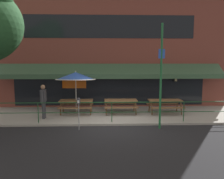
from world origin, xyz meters
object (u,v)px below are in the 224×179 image
(street_sign_pole, at_px, (161,76))
(picnic_table_left, at_px, (76,103))
(patio_umbrella_left, at_px, (76,76))
(pedestrian_walking, at_px, (43,100))
(picnic_table_centre, at_px, (121,103))
(picnic_table_right, at_px, (165,103))
(parking_meter_near, at_px, (79,104))

(street_sign_pole, bearing_deg, picnic_table_left, 147.82)
(picnic_table_left, bearing_deg, patio_umbrella_left, -90.00)
(patio_umbrella_left, height_order, street_sign_pole, street_sign_pole)
(street_sign_pole, bearing_deg, pedestrian_walking, 164.10)
(picnic_table_centre, height_order, pedestrian_walking, pedestrian_walking)
(picnic_table_right, height_order, parking_meter_near, parking_meter_near)
(picnic_table_left, xyz_separation_m, pedestrian_walking, (-1.52, -0.95, 0.35))
(parking_meter_near, bearing_deg, pedestrian_walking, 139.44)
(parking_meter_near, bearing_deg, picnic_table_centre, 52.74)
(picnic_table_centre, distance_m, parking_meter_near, 3.35)
(picnic_table_right, xyz_separation_m, street_sign_pole, (-0.90, -2.41, 1.63))
(picnic_table_left, distance_m, parking_meter_near, 2.70)
(pedestrian_walking, bearing_deg, picnic_table_centre, 13.67)
(picnic_table_left, xyz_separation_m, picnic_table_centre, (2.45, 0.02, 0.00))
(picnic_table_left, bearing_deg, street_sign_pole, -32.18)
(patio_umbrella_left, xyz_separation_m, pedestrian_walking, (-1.52, -0.91, -1.12))
(picnic_table_right, bearing_deg, parking_meter_near, -150.63)
(picnic_table_right, xyz_separation_m, patio_umbrella_left, (-4.90, 0.07, 1.47))
(picnic_table_right, bearing_deg, pedestrian_walking, -172.60)
(patio_umbrella_left, bearing_deg, picnic_table_centre, 1.40)
(picnic_table_centre, bearing_deg, parking_meter_near, -127.26)
(picnic_table_centre, distance_m, picnic_table_right, 2.45)
(picnic_table_left, bearing_deg, pedestrian_walking, -148.08)
(parking_meter_near, bearing_deg, picnic_table_right, 29.37)
(pedestrian_walking, bearing_deg, picnic_table_left, 31.92)
(parking_meter_near, bearing_deg, street_sign_pole, 1.69)
(street_sign_pole, bearing_deg, picnic_table_centre, 121.43)
(picnic_table_left, distance_m, patio_umbrella_left, 1.47)
(picnic_table_centre, height_order, picnic_table_right, same)
(picnic_table_left, height_order, parking_meter_near, parking_meter_near)
(picnic_table_left, distance_m, picnic_table_right, 4.90)
(picnic_table_centre, height_order, parking_meter_near, parking_meter_near)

